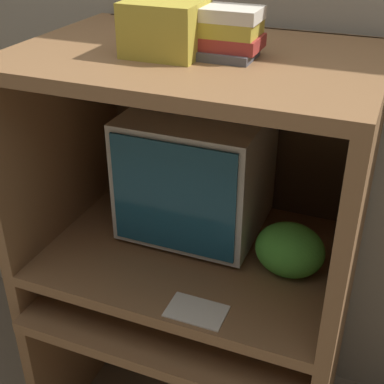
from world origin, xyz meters
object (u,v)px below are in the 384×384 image
at_px(crt_monitor, 197,172).
at_px(keyboard, 170,300).
at_px(book_stack, 227,33).
at_px(mouse, 263,328).
at_px(storage_box, 165,28).
at_px(snack_bag, 290,250).

relative_size(crt_monitor, keyboard, 0.89).
height_order(crt_monitor, book_stack, book_stack).
xyz_separation_m(keyboard, mouse, (0.30, -0.01, 0.00)).
bearing_deg(mouse, storage_box, 167.58).
bearing_deg(crt_monitor, book_stack, -45.01).
relative_size(crt_monitor, book_stack, 2.44).
xyz_separation_m(mouse, snack_bag, (0.03, 0.11, 0.21)).
xyz_separation_m(keyboard, snack_bag, (0.33, 0.10, 0.21)).
xyz_separation_m(crt_monitor, book_stack, (0.13, -0.13, 0.47)).
relative_size(mouse, snack_bag, 0.30).
distance_m(snack_bag, storage_box, 0.70).
bearing_deg(mouse, keyboard, 178.08).
height_order(keyboard, mouse, mouse).
distance_m(book_stack, storage_box, 0.15).
bearing_deg(crt_monitor, storage_box, -96.82).
distance_m(crt_monitor, storage_box, 0.50).
bearing_deg(keyboard, book_stack, 38.49).
xyz_separation_m(mouse, book_stack, (-0.18, 0.11, 0.81)).
distance_m(mouse, snack_bag, 0.24).
bearing_deg(keyboard, mouse, -1.92).
relative_size(keyboard, snack_bag, 2.34).
xyz_separation_m(mouse, storage_box, (-0.32, 0.07, 0.81)).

